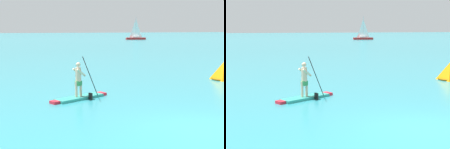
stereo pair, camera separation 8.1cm
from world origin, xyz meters
TOP-DOWN VIEW (x-y plane):
  - ground at (0.00, 0.00)m, footprint 440.00×440.00m
  - paddleboarder_mid_center at (-2.62, 5.94)m, footprint 2.92×1.76m
  - race_marker_buoy at (7.35, 8.85)m, footprint 1.80×1.80m
  - sailboat_right_horizon at (29.36, 78.91)m, footprint 5.68×2.37m

SIDE VIEW (x-z plane):
  - ground at x=0.00m, z-range 0.00..0.00m
  - paddleboarder_mid_center at x=-2.62m, z-range -0.68..1.35m
  - race_marker_buoy at x=7.35m, z-range -0.07..1.12m
  - sailboat_right_horizon at x=29.36m, z-range -2.42..4.05m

